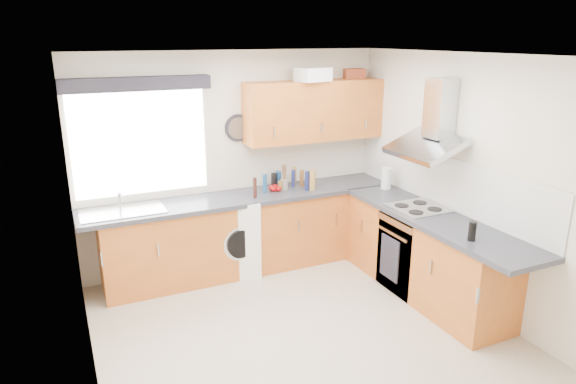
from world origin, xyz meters
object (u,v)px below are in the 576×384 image
upper_cabinets (314,111)px  washing_machine (232,235)px  extractor_hood (432,127)px  oven (415,251)px

upper_cabinets → washing_machine: size_ratio=1.90×
extractor_hood → oven: bearing=180.0°
upper_cabinets → oven: bearing=-67.5°
oven → washing_machine: 2.05m
oven → washing_machine: (-1.65, 1.22, 0.02)m
oven → upper_cabinets: bearing=112.5°
oven → upper_cabinets: size_ratio=0.50×
upper_cabinets → washing_machine: 1.75m
extractor_hood → washing_machine: bearing=145.1°
oven → washing_machine: size_ratio=0.95×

